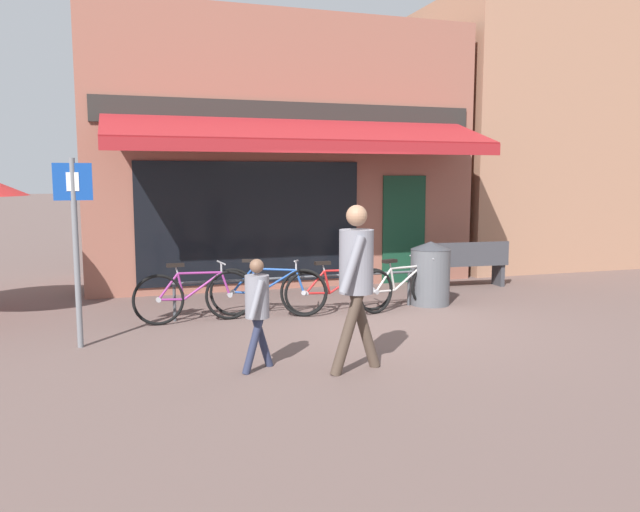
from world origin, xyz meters
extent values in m
plane|color=brown|center=(0.00, 0.00, 0.00)|extent=(160.00, 160.00, 0.00)
cube|color=#8E5647|center=(-0.41, 4.39, 2.53)|extent=(7.41, 3.00, 5.07)
cube|color=black|center=(-1.23, 2.87, 1.25)|extent=(4.07, 0.04, 2.20)
cube|color=#143D28|center=(1.81, 2.87, 1.05)|extent=(0.90, 0.04, 2.10)
cube|color=#282623|center=(-0.41, 2.87, 3.20)|extent=(7.04, 0.06, 0.44)
cube|color=maroon|center=(-0.41, 2.12, 2.87)|extent=(6.67, 1.54, 0.50)
cube|color=maroon|center=(-0.41, 1.36, 2.55)|extent=(6.67, 0.03, 0.20)
cube|color=#9E7056|center=(6.48, 4.89, 3.02)|extent=(5.98, 4.00, 6.04)
cylinder|color=#47494F|center=(-0.93, 0.79, 0.55)|extent=(3.81, 0.04, 0.04)
cylinder|color=#47494F|center=(-2.79, 0.79, 0.28)|extent=(0.04, 0.04, 0.55)
cylinder|color=#47494F|center=(0.93, 0.79, 0.28)|extent=(0.04, 0.04, 0.55)
torus|color=black|center=(-2.01, 0.67, 0.36)|extent=(0.73, 0.11, 0.72)
cylinder|color=#9E9EA3|center=(-2.01, 0.67, 0.36)|extent=(0.07, 0.07, 0.07)
torus|color=black|center=(-3.02, 0.61, 0.36)|extent=(0.73, 0.11, 0.72)
cylinder|color=#9E9EA3|center=(-3.02, 0.61, 0.36)|extent=(0.07, 0.07, 0.07)
cylinder|color=#892D7A|center=(-2.39, 0.65, 0.52)|extent=(0.57, 0.08, 0.39)
cylinder|color=#892D7A|center=(-2.43, 0.66, 0.71)|extent=(0.62, 0.07, 0.05)
cylinder|color=#892D7A|center=(-2.70, 0.63, 0.53)|extent=(0.11, 0.05, 0.38)
cylinder|color=#892D7A|center=(-2.84, 0.62, 0.35)|extent=(0.36, 0.05, 0.05)
cylinder|color=#892D7A|center=(-2.88, 0.62, 0.54)|extent=(0.31, 0.07, 0.38)
cylinder|color=#892D7A|center=(-2.06, 0.67, 0.53)|extent=(0.15, 0.04, 0.35)
cylinder|color=#9E9EA3|center=(-2.75, 0.64, 0.77)|extent=(0.05, 0.03, 0.11)
cube|color=black|center=(-2.77, 0.64, 0.84)|extent=(0.25, 0.11, 0.05)
cylinder|color=#9E9EA3|center=(-2.12, 0.68, 0.77)|extent=(0.03, 0.03, 0.14)
cylinder|color=#9E9EA3|center=(-2.12, 0.68, 0.84)|extent=(0.05, 0.52, 0.04)
torus|color=black|center=(-0.92, 0.54, 0.36)|extent=(0.71, 0.37, 0.72)
cylinder|color=#9E9EA3|center=(-0.92, 0.54, 0.36)|extent=(0.09, 0.09, 0.08)
torus|color=black|center=(-1.91, 0.92, 0.36)|extent=(0.71, 0.37, 0.72)
cylinder|color=#9E9EA3|center=(-1.91, 0.92, 0.36)|extent=(0.09, 0.09, 0.08)
cylinder|color=#1E4793|center=(-1.29, 0.70, 0.51)|extent=(0.58, 0.21, 0.38)
cylinder|color=#1E4793|center=(-1.32, 0.73, 0.70)|extent=(0.63, 0.27, 0.05)
cylinder|color=#1E4793|center=(-1.60, 0.82, 0.52)|extent=(0.11, 0.11, 0.38)
cylinder|color=#1E4793|center=(-1.74, 0.85, 0.35)|extent=(0.36, 0.17, 0.05)
cylinder|color=#1E4793|center=(-1.77, 0.89, 0.53)|extent=(0.32, 0.11, 0.37)
cylinder|color=#1E4793|center=(-0.96, 0.58, 0.52)|extent=(0.14, 0.12, 0.35)
cylinder|color=#9E9EA3|center=(-1.64, 0.86, 0.76)|extent=(0.06, 0.05, 0.11)
cube|color=black|center=(-1.65, 0.87, 0.82)|extent=(0.26, 0.18, 0.06)
cylinder|color=#9E9EA3|center=(-1.01, 0.62, 0.76)|extent=(0.04, 0.05, 0.14)
cylinder|color=#9E9EA3|center=(-1.01, 0.63, 0.83)|extent=(0.21, 0.49, 0.08)
torus|color=black|center=(0.21, 0.60, 0.33)|extent=(0.67, 0.06, 0.67)
cylinder|color=#9E9EA3|center=(0.21, 0.60, 0.33)|extent=(0.07, 0.06, 0.07)
torus|color=black|center=(-0.87, 0.60, 0.33)|extent=(0.67, 0.06, 0.67)
cylinder|color=#9E9EA3|center=(-0.87, 0.60, 0.33)|extent=(0.07, 0.06, 0.07)
cylinder|color=#B21E1E|center=(-0.20, 0.60, 0.48)|extent=(0.60, 0.04, 0.36)
cylinder|color=#B21E1E|center=(-0.24, 0.60, 0.65)|extent=(0.67, 0.03, 0.05)
cylinder|color=#B21E1E|center=(-0.53, 0.60, 0.49)|extent=(0.12, 0.05, 0.35)
cylinder|color=#B21E1E|center=(-0.68, 0.60, 0.33)|extent=(0.38, 0.03, 0.05)
cylinder|color=#B21E1E|center=(-0.72, 0.60, 0.50)|extent=(0.32, 0.04, 0.35)
cylinder|color=#B21E1E|center=(0.15, 0.60, 0.49)|extent=(0.15, 0.04, 0.32)
cylinder|color=#9E9EA3|center=(-0.59, 0.61, 0.71)|extent=(0.05, 0.03, 0.11)
cube|color=black|center=(-0.60, 0.61, 0.78)|extent=(0.24, 0.10, 0.05)
cylinder|color=#9E9EA3|center=(0.09, 0.61, 0.72)|extent=(0.03, 0.03, 0.14)
cylinder|color=#9E9EA3|center=(0.09, 0.61, 0.79)|extent=(0.02, 0.52, 0.04)
torus|color=black|center=(1.21, 0.73, 0.34)|extent=(0.65, 0.27, 0.67)
cylinder|color=#9E9EA3|center=(1.21, 0.73, 0.34)|extent=(0.09, 0.08, 0.07)
torus|color=black|center=(0.18, 0.36, 0.34)|extent=(0.65, 0.27, 0.67)
cylinder|color=#9E9EA3|center=(0.18, 0.36, 0.34)|extent=(0.09, 0.08, 0.07)
cylinder|color=#BCB7B2|center=(0.82, 0.59, 0.49)|extent=(0.59, 0.23, 0.36)
cylinder|color=#BCB7B2|center=(0.78, 0.58, 0.66)|extent=(0.65, 0.26, 0.05)
cylinder|color=#BCB7B2|center=(0.50, 0.48, 0.49)|extent=(0.12, 0.07, 0.36)
cylinder|color=#BCB7B2|center=(0.36, 0.43, 0.33)|extent=(0.37, 0.16, 0.05)
cylinder|color=#BCB7B2|center=(0.32, 0.41, 0.50)|extent=(0.32, 0.14, 0.35)
cylinder|color=#BCB7B2|center=(1.15, 0.71, 0.49)|extent=(0.15, 0.09, 0.33)
cylinder|color=#9E9EA3|center=(0.45, 0.46, 0.72)|extent=(0.06, 0.04, 0.11)
cube|color=black|center=(0.43, 0.45, 0.79)|extent=(0.26, 0.17, 0.05)
cylinder|color=#9E9EA3|center=(1.10, 0.69, 0.72)|extent=(0.03, 0.03, 0.14)
cylinder|color=#9E9EA3|center=(1.10, 0.69, 0.79)|extent=(0.20, 0.50, 0.03)
cylinder|color=#47382D|center=(-1.27, -2.27, 0.42)|extent=(0.37, 0.15, 0.88)
cylinder|color=#47382D|center=(-1.00, -2.09, 0.42)|extent=(0.37, 0.15, 0.88)
cylinder|color=gray|center=(-1.13, -2.18, 1.18)|extent=(0.40, 0.40, 0.67)
sphere|color=#A87A5B|center=(-1.13, -2.18, 1.67)|extent=(0.22, 0.22, 0.22)
cylinder|color=gray|center=(-1.01, -1.98, 1.18)|extent=(0.31, 0.14, 0.60)
cylinder|color=gray|center=(-1.25, -2.38, 1.18)|extent=(0.31, 0.14, 0.60)
cylinder|color=#282D47|center=(-2.20, -1.92, 0.29)|extent=(0.26, 0.12, 0.60)
cylinder|color=#282D47|center=(-2.05, -1.75, 0.29)|extent=(0.26, 0.12, 0.60)
cylinder|color=gray|center=(-2.13, -1.83, 0.80)|extent=(0.30, 0.30, 0.46)
sphere|color=brown|center=(-2.13, -1.83, 1.13)|extent=(0.15, 0.15, 0.15)
cylinder|color=gray|center=(-2.09, -1.68, 0.80)|extent=(0.21, 0.15, 0.41)
cylinder|color=gray|center=(-2.17, -1.99, 0.80)|extent=(0.21, 0.15, 0.41)
cylinder|color=#515459|center=(1.29, 0.75, 0.45)|extent=(0.64, 0.64, 0.91)
cone|color=#33353A|center=(1.29, 0.75, 0.97)|extent=(0.65, 0.65, 0.13)
cylinder|color=slate|center=(-4.00, -0.28, 1.15)|extent=(0.07, 0.07, 2.29)
cube|color=#14429E|center=(-4.00, -0.29, 2.01)|extent=(0.44, 0.02, 0.44)
cube|color=white|center=(-4.00, -0.31, 2.01)|extent=(0.14, 0.01, 0.22)
cube|color=#38383D|center=(2.69, 2.04, 0.45)|extent=(1.62, 0.54, 0.06)
cube|color=#38383D|center=(2.67, 1.85, 0.67)|extent=(1.60, 0.15, 0.40)
cube|color=#38383D|center=(1.97, 2.09, 0.23)|extent=(0.10, 0.36, 0.45)
cube|color=#38383D|center=(3.41, 2.00, 0.23)|extent=(0.10, 0.36, 0.45)
camera|label=1|loc=(-3.47, -8.24, 2.06)|focal=35.00mm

